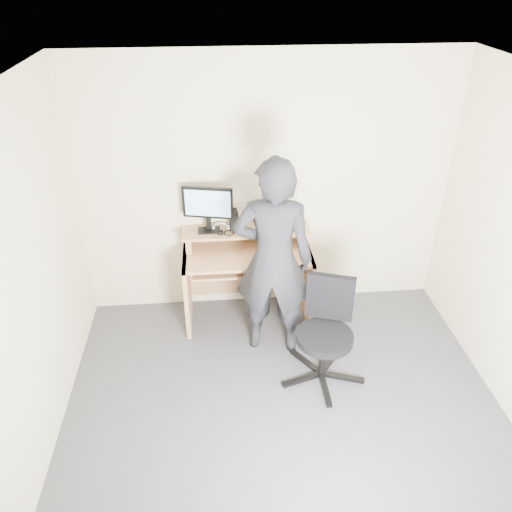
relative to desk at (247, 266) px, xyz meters
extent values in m
plane|color=#4A4A4E|center=(0.20, -1.53, -0.55)|extent=(3.50, 3.50, 0.00)
cube|color=beige|center=(0.20, 0.22, 0.70)|extent=(3.50, 0.02, 2.50)
cube|color=white|center=(0.20, -1.53, 1.95)|extent=(3.50, 3.50, 0.02)
cube|color=tan|center=(-0.58, -0.08, -0.17)|extent=(0.04, 0.60, 0.75)
cube|color=tan|center=(0.58, -0.08, -0.17)|extent=(0.04, 0.60, 0.75)
cube|color=tan|center=(0.00, -0.08, 0.19)|extent=(1.20, 0.60, 0.03)
cube|color=tan|center=(0.00, -0.16, 0.09)|extent=(1.02, 0.38, 0.02)
cube|color=tan|center=(-0.54, 0.07, 0.28)|extent=(0.05, 0.28, 0.15)
cube|color=tan|center=(0.54, 0.07, 0.28)|extent=(0.05, 0.28, 0.15)
cube|color=tan|center=(0.00, 0.07, 0.35)|extent=(1.20, 0.30, 0.02)
cube|color=tan|center=(0.00, 0.21, -0.12)|extent=(1.20, 0.03, 0.65)
cube|color=black|center=(-0.34, 0.08, 0.37)|extent=(0.20, 0.13, 0.01)
cube|color=black|center=(-0.34, 0.10, 0.44)|extent=(0.05, 0.04, 0.13)
cube|color=black|center=(-0.34, 0.07, 0.66)|extent=(0.46, 0.13, 0.30)
cube|color=#88C7EB|center=(-0.34, 0.05, 0.66)|extent=(0.41, 0.10, 0.25)
cube|color=black|center=(-0.11, 0.08, 0.46)|extent=(0.08, 0.14, 0.20)
cylinder|color=#AEAFB3|center=(0.01, 0.09, 0.44)|extent=(0.08, 0.08, 0.17)
cube|color=black|center=(0.22, 0.04, 0.37)|extent=(0.10, 0.14, 0.01)
cube|color=black|center=(-0.24, 0.00, 0.38)|extent=(0.05, 0.05, 0.03)
torus|color=silver|center=(-0.23, 0.11, 0.37)|extent=(0.19, 0.19, 0.06)
cube|color=black|center=(-0.04, -0.17, 0.12)|extent=(0.47, 0.22, 0.03)
ellipsoid|color=black|center=(0.33, -0.18, 0.22)|extent=(0.11, 0.08, 0.04)
cube|color=black|center=(0.74, -1.04, -0.51)|extent=(0.35, 0.16, 0.03)
cube|color=black|center=(0.68, -0.83, -0.51)|extent=(0.25, 0.31, 0.03)
cube|color=black|center=(0.46, -0.82, -0.51)|extent=(0.24, 0.32, 0.03)
cube|color=black|center=(0.39, -1.03, -0.51)|extent=(0.36, 0.15, 0.03)
cube|color=black|center=(0.56, -1.17, -0.51)|extent=(0.05, 0.36, 0.03)
cylinder|color=black|center=(0.57, -0.98, -0.31)|extent=(0.06, 0.06, 0.38)
cylinder|color=black|center=(0.57, -0.98, -0.11)|extent=(0.47, 0.47, 0.07)
cube|color=black|center=(0.63, -0.78, 0.16)|extent=(0.39, 0.18, 0.42)
imported|color=black|center=(0.19, -0.51, 0.37)|extent=(0.74, 0.56, 1.84)
camera|label=1|loc=(-0.28, -4.06, 2.59)|focal=35.00mm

